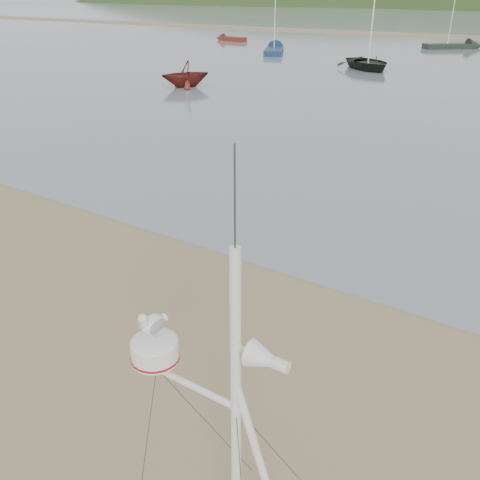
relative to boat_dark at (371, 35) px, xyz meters
The scene contains 6 objects.
ground 36.03m from the boat_dark, 75.59° to the right, with size 560.00×560.00×0.00m, color #8A7050.
boat_dark is the anchor object (origin of this frame).
boat_red 15.31m from the boat_dark, 115.99° to the right, with size 2.59×1.58×3.00m, color maroon.
sailboat_blue_near 14.18m from the boat_dark, 150.34° to the left, with size 4.46×6.71×6.66m.
dinghy_red_far 27.56m from the boat_dark, 147.90° to the left, with size 4.64×1.73×1.10m.
sailboat_dark_mid 20.79m from the boat_dark, 83.23° to the left, with size 5.88×5.24×6.33m.
Camera 1 is at (5.41, -4.43, 5.48)m, focal length 38.00 mm.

